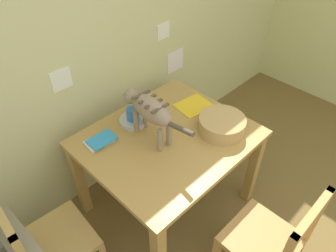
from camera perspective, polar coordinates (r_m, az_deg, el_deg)
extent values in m
cube|color=#CECC8A|center=(2.37, -11.40, 14.86)|extent=(5.30, 0.10, 2.50)
cube|color=white|center=(2.22, -18.57, 7.86)|extent=(0.15, 0.01, 0.15)
cube|color=white|center=(2.68, -0.82, 16.62)|extent=(0.13, 0.01, 0.13)
cube|color=white|center=(2.92, 1.34, 11.53)|extent=(0.20, 0.01, 0.20)
cube|color=#AE8642|center=(2.22, 0.00, -2.29)|extent=(1.14, 0.97, 0.03)
cube|color=#A07B3D|center=(2.26, 0.00, -3.26)|extent=(1.06, 0.89, 0.07)
cube|color=#AE8642|center=(2.63, 15.00, -7.35)|extent=(0.07, 0.07, 0.72)
cube|color=#AE8642|center=(2.55, -15.54, -9.34)|extent=(0.07, 0.07, 0.72)
cube|color=#AE8642|center=(2.98, 1.11, 1.27)|extent=(0.07, 0.07, 0.72)
ellipsoid|color=#907A5E|center=(2.05, -3.01, 2.98)|extent=(0.17, 0.37, 0.16)
cube|color=#4F4333|center=(1.96, -1.39, 3.20)|extent=(0.14, 0.03, 0.01)
cube|color=#4F4333|center=(1.99, -2.58, 4.03)|extent=(0.14, 0.03, 0.01)
cube|color=#4F4333|center=(2.04, -3.72, 4.83)|extent=(0.14, 0.03, 0.01)
cube|color=#4F4333|center=(2.08, -4.82, 5.60)|extent=(0.14, 0.03, 0.01)
cylinder|color=#907A5E|center=(2.21, -5.75, 0.85)|extent=(0.04, 0.04, 0.18)
cylinder|color=#907A5E|center=(2.25, -4.14, 1.71)|extent=(0.04, 0.04, 0.18)
cylinder|color=#907A5E|center=(2.06, -1.48, -2.57)|extent=(0.04, 0.04, 0.18)
cylinder|color=#907A5E|center=(2.10, 0.18, -1.58)|extent=(0.04, 0.04, 0.18)
sphere|color=#907A5E|center=(2.20, -6.62, 5.31)|extent=(0.11, 0.11, 0.11)
cone|color=#907A5E|center=(2.16, -7.35, 5.99)|extent=(0.04, 0.04, 0.04)
cone|color=#907A5E|center=(2.19, -6.08, 6.60)|extent=(0.04, 0.04, 0.04)
cylinder|color=#4F4333|center=(1.88, 2.31, -0.53)|extent=(0.05, 0.21, 0.08)
cylinder|color=#B3B6B1|center=(2.33, -6.22, 0.98)|extent=(0.20, 0.20, 0.03)
cylinder|color=#3576C5|center=(2.29, -6.33, 2.17)|extent=(0.09, 0.09, 0.09)
torus|color=#3576C5|center=(2.32, -5.24, 2.90)|extent=(0.06, 0.01, 0.06)
cube|color=yellow|center=(2.49, 4.61, 3.66)|extent=(0.29, 0.25, 0.01)
cube|color=silver|center=(2.22, -12.20, -2.69)|extent=(0.20, 0.14, 0.02)
cube|color=#2F92C8|center=(2.21, -11.77, -2.40)|extent=(0.19, 0.13, 0.01)
cylinder|color=tan|center=(2.26, 9.61, 0.22)|extent=(0.33, 0.33, 0.11)
cylinder|color=brown|center=(2.25, 9.63, 0.33)|extent=(0.27, 0.27, 0.09)
cube|color=#B28B47|center=(2.22, -19.25, -18.85)|extent=(0.45, 0.45, 0.04)
cube|color=#B28B47|center=(1.85, -27.75, -14.12)|extent=(0.07, 0.42, 0.08)
cube|color=#B28B47|center=(2.13, -27.75, -13.86)|extent=(0.04, 0.04, 0.48)
cube|color=#B28B47|center=(2.53, -16.19, -16.33)|extent=(0.04, 0.04, 0.40)
cube|color=#B38243|center=(2.19, 16.38, -18.90)|extent=(0.42, 0.42, 0.04)
cube|color=#B38243|center=(1.80, 24.38, -14.46)|extent=(0.42, 0.04, 0.08)
cube|color=#B38243|center=(2.08, 25.11, -14.30)|extent=(0.04, 0.04, 0.48)
cube|color=#B38243|center=(2.51, 14.03, -16.28)|extent=(0.04, 0.04, 0.40)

